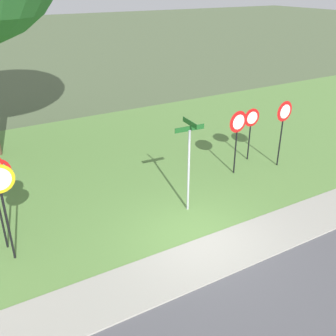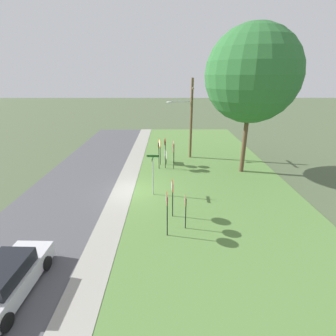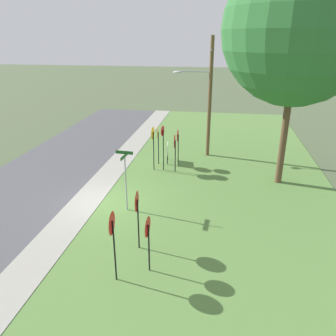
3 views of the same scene
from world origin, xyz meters
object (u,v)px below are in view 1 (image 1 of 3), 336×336
object	(u,v)px
stop_sign_far_center	(1,192)
yield_sign_far_left	(284,118)
yield_sign_near_right	(238,128)
yield_sign_near_left	(251,122)
street_name_post	(189,159)

from	to	relation	value
stop_sign_far_center	yield_sign_far_left	size ratio (longest dim) A/B	1.05
stop_sign_far_center	yield_sign_near_right	world-z (taller)	stop_sign_far_center
yield_sign_near_left	yield_sign_far_left	size ratio (longest dim) A/B	0.82
yield_sign_near_left	yield_sign_far_left	bearing A→B (deg)	-54.28
stop_sign_far_center	yield_sign_near_left	bearing A→B (deg)	12.32
yield_sign_near_left	stop_sign_far_center	bearing A→B (deg)	-166.46
yield_sign_near_left	street_name_post	world-z (taller)	street_name_post
stop_sign_far_center	yield_sign_far_left	bearing A→B (deg)	5.99
stop_sign_far_center	yield_sign_near_right	distance (m)	8.21
yield_sign_near_left	yield_sign_near_right	world-z (taller)	yield_sign_near_right
stop_sign_far_center	yield_sign_near_left	size ratio (longest dim) A/B	1.27
street_name_post	yield_sign_near_right	bearing A→B (deg)	27.63
yield_sign_near_left	street_name_post	bearing A→B (deg)	-151.77
stop_sign_far_center	yield_sign_far_left	world-z (taller)	stop_sign_far_center
stop_sign_far_center	yield_sign_near_right	bearing A→B (deg)	9.21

